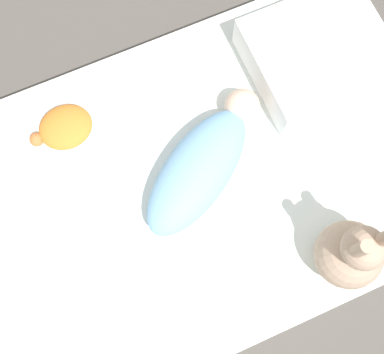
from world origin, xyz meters
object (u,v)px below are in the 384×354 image
(bunny_plush, at_px, (352,253))
(turtle_plush, at_px, (64,128))
(swaddled_baby, at_px, (202,164))
(pillow, at_px, (317,55))

(bunny_plush, height_order, turtle_plush, bunny_plush)
(swaddled_baby, height_order, bunny_plush, bunny_plush)
(turtle_plush, bearing_deg, bunny_plush, 130.61)
(bunny_plush, distance_m, turtle_plush, 0.86)
(pillow, height_order, bunny_plush, bunny_plush)
(pillow, bearing_deg, swaddled_baby, 20.98)
(bunny_plush, bearing_deg, pillow, -110.08)
(pillow, distance_m, bunny_plush, 0.59)
(bunny_plush, relative_size, turtle_plush, 1.75)
(turtle_plush, bearing_deg, swaddled_baby, 139.44)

